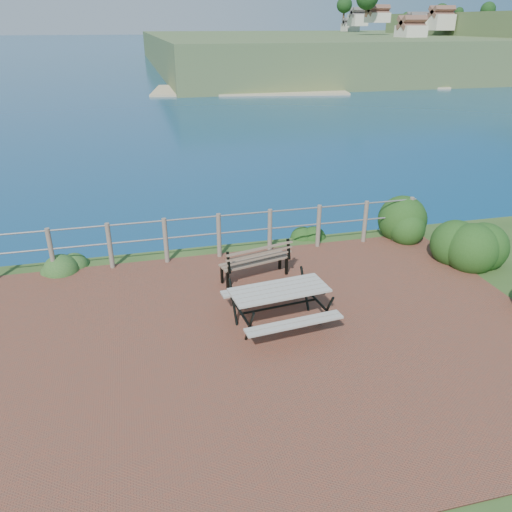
{
  "coord_description": "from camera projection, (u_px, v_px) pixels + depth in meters",
  "views": [
    {
      "loc": [
        -1.62,
        -6.56,
        4.74
      ],
      "look_at": [
        0.41,
        1.66,
        0.75
      ],
      "focal_mm": 35.0,
      "sensor_mm": 36.0,
      "label": 1
    }
  ],
  "objects": [
    {
      "name": "shrub_right_edge",
      "position": [
        408.0,
        237.0,
        12.12
      ],
      "size": [
        1.19,
        1.19,
        1.69
      ],
      "primitive_type": "ellipsoid",
      "color": "#1C4013",
      "rests_on": "ground"
    },
    {
      "name": "picnic_table",
      "position": [
        279.0,
        303.0,
        8.4
      ],
      "size": [
        1.69,
        1.41,
        0.69
      ],
      "rotation": [
        0.0,
        0.0,
        0.11
      ],
      "color": "gray",
      "rests_on": "ground"
    },
    {
      "name": "shrub_lip_east",
      "position": [
        308.0,
        238.0,
        12.07
      ],
      "size": [
        0.71,
        0.71,
        0.42
      ],
      "primitive_type": "ellipsoid",
      "color": "#1C4013",
      "rests_on": "ground"
    },
    {
      "name": "shrub_right_front",
      "position": [
        468.0,
        265.0,
        10.71
      ],
      "size": [
        1.25,
        1.25,
        1.78
      ],
      "primitive_type": "ellipsoid",
      "color": "#1C4013",
      "rests_on": "ground"
    },
    {
      "name": "ground",
      "position": [
        256.0,
        342.0,
        8.13
      ],
      "size": [
        10.0,
        7.0,
        0.12
      ],
      "primitive_type": "cube",
      "color": "brown",
      "rests_on": "ground"
    },
    {
      "name": "shrub_lip_west",
      "position": [
        69.0,
        267.0,
        10.61
      ],
      "size": [
        0.87,
        0.87,
        0.65
      ],
      "primitive_type": "ellipsoid",
      "color": "#1B4A1E",
      "rests_on": "ground"
    },
    {
      "name": "safety_railing",
      "position": [
        219.0,
        233.0,
        10.83
      ],
      "size": [
        9.4,
        0.1,
        1.0
      ],
      "color": "#6B5B4C",
      "rests_on": "ground"
    },
    {
      "name": "park_bench",
      "position": [
        255.0,
        255.0,
        9.89
      ],
      "size": [
        1.48,
        0.69,
        0.81
      ],
      "rotation": [
        0.0,
        0.0,
        0.24
      ],
      "color": "brown",
      "rests_on": "ground"
    },
    {
      "name": "ocean",
      "position": [
        126.0,
        36.0,
        183.81
      ],
      "size": [
        1200.0,
        1200.0,
        0.0
      ],
      "primitive_type": "plane",
      "color": "#135472",
      "rests_on": "ground"
    }
  ]
}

